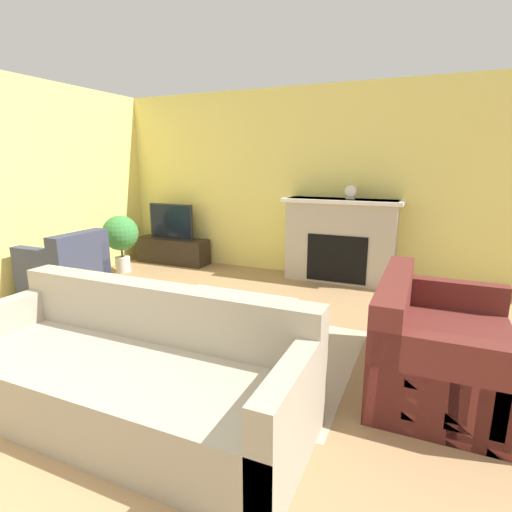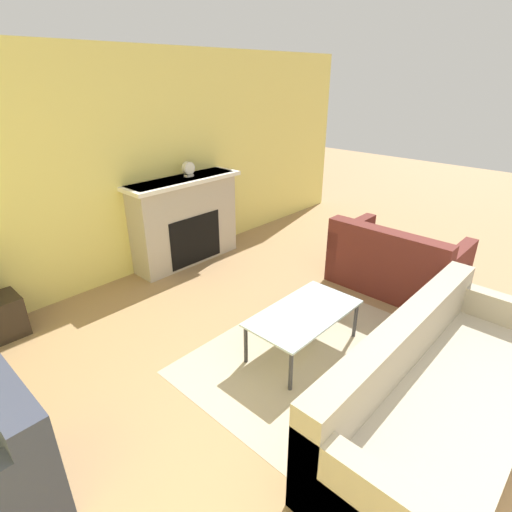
{
  "view_description": "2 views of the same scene",
  "coord_description": "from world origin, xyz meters",
  "views": [
    {
      "loc": [
        1.89,
        -0.78,
        1.66
      ],
      "look_at": [
        0.36,
        2.74,
        0.75
      ],
      "focal_mm": 28.0,
      "sensor_mm": 36.0,
      "label": 1
    },
    {
      "loc": [
        -2.27,
        0.55,
        2.39
      ],
      "look_at": [
        0.4,
        3.05,
        0.71
      ],
      "focal_mm": 28.0,
      "sensor_mm": 36.0,
      "label": 2
    }
  ],
  "objects": [
    {
      "name": "potted_plant",
      "position": [
        -2.38,
        3.87,
        0.57
      ],
      "size": [
        0.53,
        0.53,
        0.87
      ],
      "color": "beige",
      "rests_on": "ground_plane"
    },
    {
      "name": "mantel_clock",
      "position": [
        0.89,
        4.71,
        1.27
      ],
      "size": [
        0.16,
        0.07,
        0.19
      ],
      "color": "beige",
      "rests_on": "fireplace"
    },
    {
      "name": "wall_back",
      "position": [
        0.0,
        4.94,
        1.35
      ],
      "size": [
        8.66,
        0.06,
        2.7
      ],
      "color": "#EADB72",
      "rests_on": "ground_plane"
    },
    {
      "name": "area_rug",
      "position": [
        0.29,
        2.18,
        0.0
      ],
      "size": [
        2.29,
        1.79,
        0.0
      ],
      "color": "#B7A88E",
      "rests_on": "ground_plane"
    },
    {
      "name": "couch_loveseat",
      "position": [
        2.04,
        2.28,
        0.29
      ],
      "size": [
        0.95,
        1.42,
        0.82
      ],
      "rotation": [
        0.0,
        0.0,
        1.57
      ],
      "color": "#5B231E",
      "rests_on": "ground_plane"
    },
    {
      "name": "tv",
      "position": [
        -2.0,
        4.65,
        0.7
      ],
      "size": [
        0.81,
        0.06,
        0.58
      ],
      "color": "#232328",
      "rests_on": "tv_stand"
    },
    {
      "name": "armchair_by_window",
      "position": [
        -2.26,
        2.73,
        0.3
      ],
      "size": [
        0.81,
        0.8,
        0.82
      ],
      "rotation": [
        0.0,
        0.0,
        -1.56
      ],
      "color": "#33384C",
      "rests_on": "ground_plane"
    },
    {
      "name": "fireplace",
      "position": [
        0.78,
        4.71,
        0.61
      ],
      "size": [
        1.61,
        0.46,
        1.17
      ],
      "color": "#B2A899",
      "rests_on": "ground_plane"
    },
    {
      "name": "wall_left",
      "position": [
        -2.86,
        2.46,
        1.35
      ],
      "size": [
        0.06,
        7.91,
        2.7
      ],
      "color": "#EADB72",
      "rests_on": "ground_plane"
    },
    {
      "name": "tv_stand",
      "position": [
        -2.0,
        4.65,
        0.21
      ],
      "size": [
        1.25,
        0.36,
        0.41
      ],
      "color": "#2D2319",
      "rests_on": "ground_plane"
    },
    {
      "name": "coffee_table",
      "position": [
        0.29,
        2.34,
        0.37
      ],
      "size": [
        1.09,
        0.59,
        0.41
      ],
      "color": "#333338",
      "rests_on": "ground_plane"
    },
    {
      "name": "couch_sectional",
      "position": [
        0.19,
        1.08,
        0.29
      ],
      "size": [
        2.39,
        0.94,
        0.82
      ],
      "color": "#9E937F",
      "rests_on": "ground_plane"
    }
  ]
}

